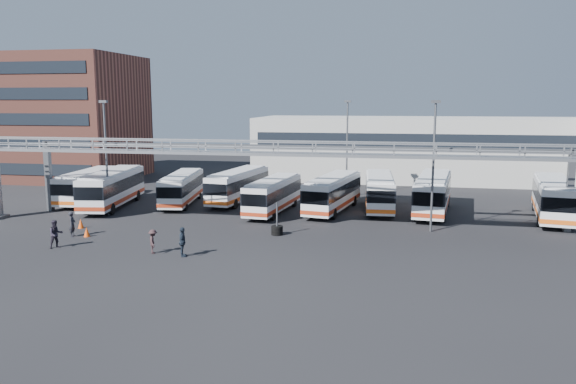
% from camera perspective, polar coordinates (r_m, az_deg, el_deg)
% --- Properties ---
extents(ground, '(140.00, 140.00, 0.00)m').
position_cam_1_polar(ground, '(39.83, -2.75, -5.55)').
color(ground, black).
rests_on(ground, ground).
extents(gantry, '(51.40, 5.15, 7.10)m').
position_cam_1_polar(gantry, '(44.47, -1.00, 3.24)').
color(gantry, gray).
rests_on(gantry, ground).
extents(apartment_building, '(18.00, 15.00, 16.00)m').
position_cam_1_polar(apartment_building, '(80.09, -21.79, 7.05)').
color(apartment_building, brown).
rests_on(apartment_building, ground).
extents(warehouse, '(42.00, 14.00, 8.00)m').
position_cam_1_polar(warehouse, '(75.68, 13.15, 4.34)').
color(warehouse, '#9E9E99').
rests_on(warehouse, ground).
extents(light_pole_left, '(0.70, 0.35, 10.21)m').
position_cam_1_polar(light_pole_left, '(52.12, -18.00, 3.92)').
color(light_pole_left, '#4C4F54').
rests_on(light_pole_left, ground).
extents(light_pole_mid, '(0.70, 0.35, 10.21)m').
position_cam_1_polar(light_pole_mid, '(44.69, 14.56, 3.26)').
color(light_pole_mid, '#4C4F54').
rests_on(light_pole_mid, ground).
extents(light_pole_back, '(0.70, 0.35, 10.21)m').
position_cam_1_polar(light_pole_back, '(59.78, 6.02, 4.95)').
color(light_pole_back, '#4C4F54').
rests_on(light_pole_back, ground).
extents(bus_0, '(3.29, 10.61, 3.17)m').
position_cam_1_polar(bus_0, '(60.29, -19.60, 0.70)').
color(bus_0, silver).
rests_on(bus_0, ground).
extents(bus_1, '(4.32, 11.84, 3.52)m').
position_cam_1_polar(bus_1, '(56.60, -17.40, 0.48)').
color(bus_1, silver).
rests_on(bus_1, ground).
extents(bus_2, '(3.86, 10.42, 3.09)m').
position_cam_1_polar(bus_2, '(56.41, -10.73, 0.47)').
color(bus_2, silver).
rests_on(bus_2, ground).
extents(bus_3, '(3.87, 10.96, 3.26)m').
position_cam_1_polar(bus_3, '(56.83, -5.07, 0.76)').
color(bus_3, silver).
rests_on(bus_3, ground).
extents(bus_4, '(3.44, 10.49, 3.13)m').
position_cam_1_polar(bus_4, '(51.38, -1.51, -0.20)').
color(bus_4, silver).
rests_on(bus_4, ground).
extents(bus_5, '(4.40, 11.18, 3.31)m').
position_cam_1_polar(bus_5, '(52.06, 4.59, 0.01)').
color(bus_5, silver).
rests_on(bus_5, ground).
extents(bus_6, '(3.14, 10.89, 3.27)m').
position_cam_1_polar(bus_6, '(53.55, 9.27, 0.15)').
color(bus_6, silver).
rests_on(bus_6, ground).
extents(bus_7, '(4.08, 11.77, 3.50)m').
position_cam_1_polar(bus_7, '(52.67, 14.52, -0.03)').
color(bus_7, silver).
rests_on(bus_7, ground).
extents(bus_9, '(4.48, 11.78, 3.49)m').
position_cam_1_polar(bus_9, '(53.57, 25.29, -0.48)').
color(bus_9, silver).
rests_on(bus_9, ground).
extents(pedestrian_a, '(0.62, 0.79, 1.91)m').
position_cam_1_polar(pedestrian_a, '(45.50, -21.07, -3.06)').
color(pedestrian_a, black).
rests_on(pedestrian_a, ground).
extents(pedestrian_b, '(1.20, 1.22, 1.98)m').
position_cam_1_polar(pedestrian_b, '(42.39, -22.53, -3.97)').
color(pedestrian_b, '#231E2A').
rests_on(pedestrian_b, ground).
extents(pedestrian_c, '(0.99, 1.22, 1.64)m').
position_cam_1_polar(pedestrian_c, '(38.92, -13.55, -4.91)').
color(pedestrian_c, '#312023').
rests_on(pedestrian_c, ground).
extents(pedestrian_d, '(0.79, 1.25, 1.98)m').
position_cam_1_polar(pedestrian_d, '(37.67, -10.68, -5.01)').
color(pedestrian_d, '#1B2532').
rests_on(pedestrian_d, ground).
extents(cone_left, '(0.57, 0.57, 0.73)m').
position_cam_1_polar(cone_left, '(45.16, -19.77, -3.84)').
color(cone_left, '#E9490C').
rests_on(cone_left, ground).
extents(cone_right, '(0.50, 0.50, 0.76)m').
position_cam_1_polar(cone_right, '(48.29, -20.31, -3.02)').
color(cone_right, '#E9490C').
rests_on(cone_right, ground).
extents(tire_stack, '(0.89, 0.89, 2.55)m').
position_cam_1_polar(tire_stack, '(43.06, -1.12, -3.82)').
color(tire_stack, black).
rests_on(tire_stack, ground).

